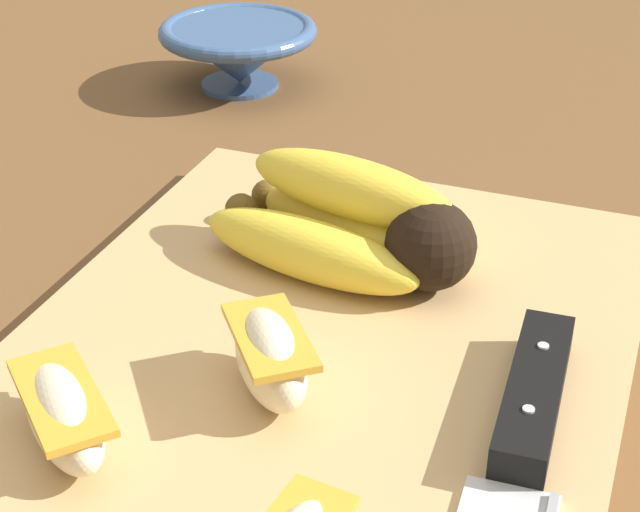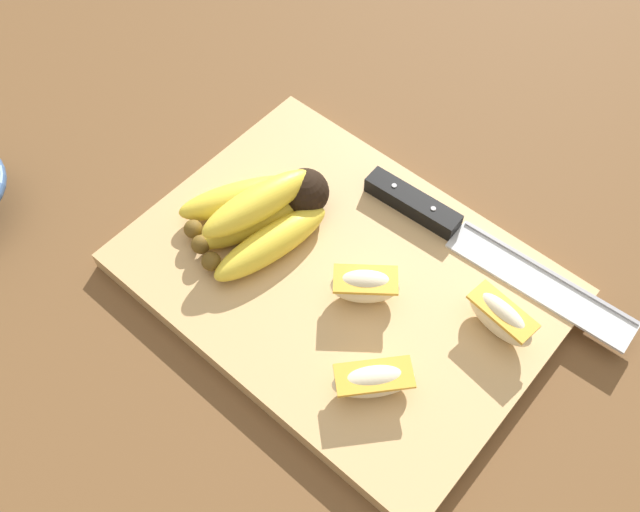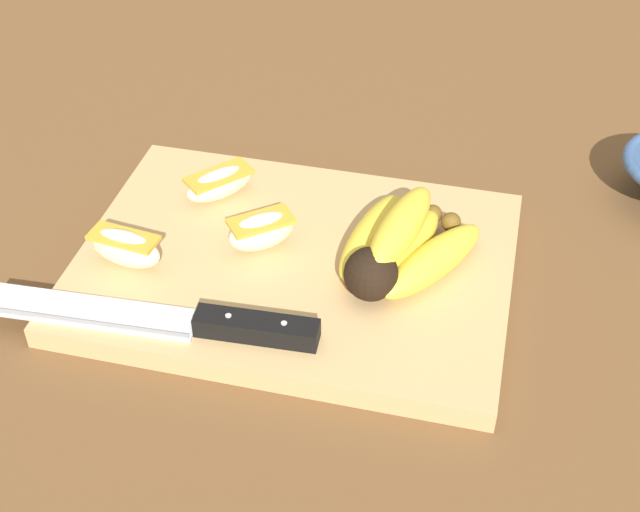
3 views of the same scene
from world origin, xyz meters
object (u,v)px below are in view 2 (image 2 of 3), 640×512
at_px(apple_wedge_near, 500,318).
at_px(apple_wedge_middle, 365,286).
at_px(chefs_knife, 455,229).
at_px(banana_bunch, 263,212).
at_px(apple_wedge_far, 373,380).

xyz_separation_m(apple_wedge_near, apple_wedge_middle, (0.11, 0.05, -0.00)).
distance_m(chefs_knife, apple_wedge_near, 0.11).
relative_size(banana_bunch, apple_wedge_far, 2.12).
xyz_separation_m(chefs_knife, apple_wedge_near, (-0.09, 0.06, 0.01)).
bearing_deg(apple_wedge_near, apple_wedge_far, 67.70).
relative_size(apple_wedge_near, apple_wedge_middle, 1.05).
xyz_separation_m(apple_wedge_middle, apple_wedge_far, (-0.06, 0.06, -0.00)).
xyz_separation_m(banana_bunch, apple_wedge_middle, (-0.12, -0.00, -0.00)).
distance_m(apple_wedge_near, apple_wedge_far, 0.12).
distance_m(banana_bunch, apple_wedge_near, 0.23).
height_order(banana_bunch, apple_wedge_middle, banana_bunch).
height_order(apple_wedge_middle, apple_wedge_far, apple_wedge_middle).
bearing_deg(banana_bunch, apple_wedge_far, 161.19).
bearing_deg(apple_wedge_middle, apple_wedge_far, 133.54).
height_order(chefs_knife, apple_wedge_middle, apple_wedge_middle).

